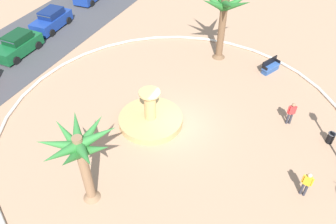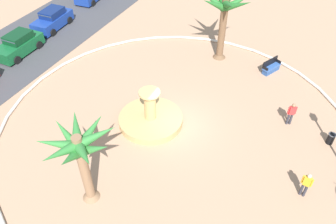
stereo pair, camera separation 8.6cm
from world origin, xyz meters
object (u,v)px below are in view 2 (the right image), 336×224
bench_east (271,68)px  person_cyclist_helmet (306,184)px  trash_bin (331,138)px  parked_car_third (52,20)px  palm_tree_near_fountain (225,10)px  fountain (151,118)px  palm_tree_by_curb (80,151)px  person_cyclist_photo (291,113)px  parked_car_second (19,45)px

bench_east → person_cyclist_helmet: person_cyclist_helmet is taller
trash_bin → parked_car_third: parked_car_third is taller
palm_tree_near_fountain → fountain: bearing=171.5°
trash_bin → parked_car_third: bearing=80.2°
fountain → palm_tree_by_curb: palm_tree_by_curb is taller
palm_tree_by_curb → bench_east: palm_tree_by_curb is taller
trash_bin → person_cyclist_photo: 2.62m
palm_tree_near_fountain → bench_east: palm_tree_near_fountain is taller
palm_tree_near_fountain → person_cyclist_helmet: size_ratio=3.30×
trash_bin → person_cyclist_photo: (0.59, 2.50, 0.52)m
bench_east → parked_car_third: size_ratio=0.40×
trash_bin → person_cyclist_photo: size_ratio=0.45×
parked_car_second → parked_car_third: same height
fountain → person_cyclist_helmet: (-1.38, -9.43, 0.59)m
bench_east → trash_bin: bench_east is taller
trash_bin → person_cyclist_photo: bearing=76.6°
trash_bin → palm_tree_by_curb: bearing=131.5°
fountain → trash_bin: fountain is taller
person_cyclist_photo → palm_tree_by_curb: bearing=141.1°
palm_tree_near_fountain → person_cyclist_helmet: (-10.39, -8.08, -3.02)m
palm_tree_by_curb → parked_car_second: palm_tree_by_curb is taller
palm_tree_by_curb → parked_car_second: (8.77, 13.11, -2.75)m
fountain → person_cyclist_helmet: bearing=-98.3°
palm_tree_by_curb → parked_car_third: bearing=45.5°
bench_east → person_cyclist_photo: 5.70m
palm_tree_by_curb → person_cyclist_helmet: palm_tree_by_curb is taller
palm_tree_near_fountain → parked_car_third: size_ratio=1.33×
fountain → parked_car_second: bearing=78.8°
fountain → palm_tree_by_curb: bearing=178.9°
bench_east → trash_bin: bearing=-140.1°
palm_tree_by_curb → person_cyclist_photo: 12.86m
fountain → parked_car_third: fountain is taller
palm_tree_by_curb → fountain: bearing=-1.1°
fountain → person_cyclist_helmet: fountain is taller
trash_bin → person_cyclist_helmet: person_cyclist_helmet is taller
fountain → bench_east: bearing=-31.9°
fountain → bench_east: size_ratio=2.41×
bench_east → parked_car_second: parked_car_second is taller
fountain → parked_car_third: size_ratio=0.97×
palm_tree_near_fountain → trash_bin: size_ratio=7.46×
bench_east → parked_car_third: bearing=94.9°
person_cyclist_photo → person_cyclist_helmet: bearing=-161.9°
trash_bin → parked_car_second: (-0.43, 23.52, 0.39)m
palm_tree_by_curb → person_cyclist_photo: bearing=-38.9°
person_cyclist_helmet → person_cyclist_photo: person_cyclist_helmet is taller
fountain → parked_car_second: fountain is taller
trash_bin → bench_east: bearing=39.9°
parked_car_second → person_cyclist_helmet: bearing=-100.0°
palm_tree_by_curb → parked_car_second: size_ratio=1.15×
trash_bin → fountain: bearing=106.5°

